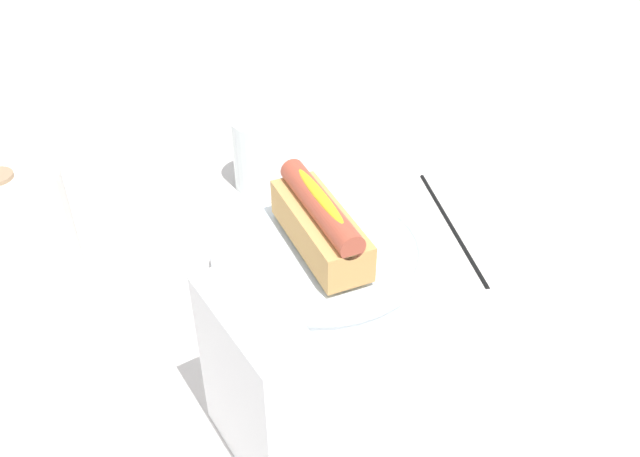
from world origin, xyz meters
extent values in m
plane|color=beige|center=(0.00, 0.00, 0.00)|extent=(2.40, 2.40, 0.00)
cylinder|color=silver|center=(-0.01, -0.01, 0.01)|extent=(0.22, 0.22, 0.03)
torus|color=silver|center=(-0.01, -0.01, 0.03)|extent=(0.23, 0.23, 0.01)
cube|color=tan|center=(-0.01, -0.01, 0.05)|extent=(0.15, 0.06, 0.04)
cylinder|color=#A84733|center=(-0.01, -0.01, 0.08)|extent=(0.15, 0.04, 0.03)
ellipsoid|color=gold|center=(-0.01, -0.01, 0.09)|extent=(0.11, 0.02, 0.01)
cylinder|color=white|center=(0.17, 0.01, 0.04)|extent=(0.07, 0.07, 0.09)
cylinder|color=silver|center=(0.17, 0.01, 0.03)|extent=(0.06, 0.06, 0.05)
cylinder|color=white|center=(0.06, 0.28, 0.07)|extent=(0.11, 0.11, 0.13)
cube|color=white|center=(-0.21, 0.11, 0.07)|extent=(0.12, 0.07, 0.15)
cylinder|color=black|center=(0.01, -0.17, 0.00)|extent=(0.22, 0.04, 0.01)
camera|label=1|loc=(-0.52, 0.18, 0.45)|focal=37.16mm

